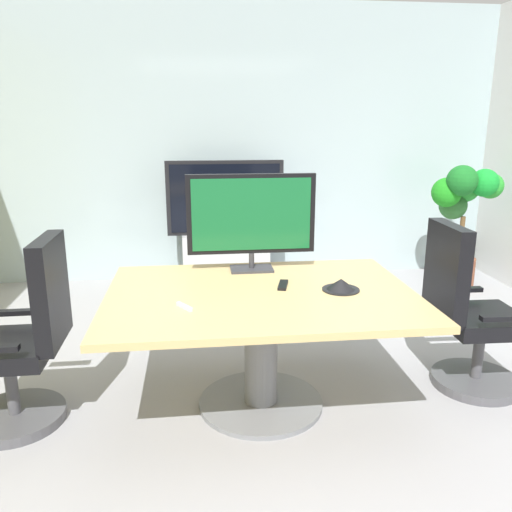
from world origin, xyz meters
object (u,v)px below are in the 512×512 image
conference_table (261,321)px  remote_control (283,285)px  conference_phone (341,285)px  office_chair_left (25,349)px  wall_display_unit (226,244)px  tv_monitor (251,217)px  potted_plant (463,205)px  office_chair_right (468,321)px

conference_table → remote_control: 0.25m
conference_phone → office_chair_left: bearing=179.7°
wall_display_unit → remote_control: bearing=-85.2°
wall_display_unit → conference_table: bearing=-88.7°
wall_display_unit → conference_phone: (0.53, -2.48, 0.32)m
wall_display_unit → office_chair_left: bearing=-117.5°
tv_monitor → potted_plant: tv_monitor is taller
wall_display_unit → potted_plant: 2.48m
conference_phone → wall_display_unit: bearing=102.0°
conference_table → office_chair_right: bearing=3.2°
conference_table → potted_plant: (2.36, 2.10, 0.31)m
conference_table → tv_monitor: 0.71m
office_chair_right → remote_control: (-1.20, 0.01, 0.29)m
wall_display_unit → conference_phone: bearing=-78.0°
conference_table → office_chair_left: (-1.34, -0.02, -0.09)m
conference_table → wall_display_unit: wall_display_unit is taller
conference_table → remote_control: (0.14, 0.08, 0.19)m
tv_monitor → remote_control: bearing=-68.6°
conference_table → potted_plant: size_ratio=1.40×
potted_plant → conference_phone: size_ratio=5.82×
tv_monitor → office_chair_right: bearing=-16.1°
remote_control → potted_plant: bearing=57.4°
remote_control → wall_display_unit: bearing=109.9°
office_chair_right → potted_plant: potted_plant is taller
tv_monitor → wall_display_unit: bearing=91.5°
conference_table → conference_phone: 0.52m
office_chair_left → tv_monitor: size_ratio=1.30×
wall_display_unit → office_chair_right: bearing=-59.5°
wall_display_unit → remote_control: (0.20, -2.37, 0.30)m
office_chair_left → potted_plant: (3.70, 2.12, 0.40)m
conference_table → wall_display_unit: 2.46m
office_chair_right → conference_table: bearing=95.1°
potted_plant → conference_phone: bearing=-131.6°
conference_table → office_chair_right: 1.35m
potted_plant → remote_control: size_ratio=7.53×
potted_plant → wall_display_unit: bearing=171.6°
conference_table → wall_display_unit: size_ratio=1.36×
office_chair_right → wall_display_unit: wall_display_unit is taller
potted_plant → remote_control: (-2.21, -2.02, -0.12)m
tv_monitor → potted_plant: bearing=34.7°
office_chair_right → office_chair_left: bearing=93.9°
tv_monitor → conference_phone: (0.47, -0.49, -0.33)m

